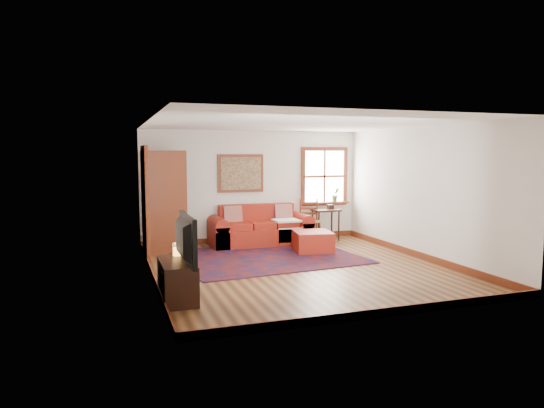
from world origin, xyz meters
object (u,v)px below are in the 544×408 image
object	(u,v)px
ladder_back_chair	(310,219)
media_cabinet	(177,280)
red_leather_sofa	(260,231)
red_ottoman	(313,242)
side_table	(326,215)

from	to	relation	value
ladder_back_chair	media_cabinet	xyz separation A→B (m)	(-3.46, -3.50, -0.25)
red_leather_sofa	ladder_back_chair	distance (m)	1.19
media_cabinet	ladder_back_chair	bearing A→B (deg)	45.33
red_ottoman	ladder_back_chair	xyz separation A→B (m)	(0.41, 1.13, 0.31)
ladder_back_chair	media_cabinet	world-z (taller)	ladder_back_chair
red_leather_sofa	media_cabinet	world-z (taller)	red_leather_sofa
red_leather_sofa	side_table	world-z (taller)	red_leather_sofa
side_table	ladder_back_chair	size ratio (longest dim) A/B	0.75
red_ottoman	side_table	world-z (taller)	side_table
side_table	media_cabinet	size ratio (longest dim) A/B	0.73
red_ottoman	media_cabinet	world-z (taller)	media_cabinet
ladder_back_chair	media_cabinet	distance (m)	4.93
red_leather_sofa	media_cabinet	distance (m)	4.20
media_cabinet	red_leather_sofa	bearing A→B (deg)	56.88
red_leather_sofa	side_table	size ratio (longest dim) A/B	3.08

